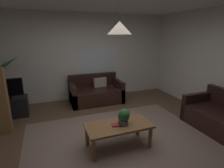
% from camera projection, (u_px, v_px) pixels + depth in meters
% --- Properties ---
extents(floor, '(5.47, 5.21, 0.02)m').
position_uv_depth(floor, '(117.00, 138.00, 3.67)').
color(floor, brown).
rests_on(floor, ground).
extents(rug, '(3.56, 2.87, 0.01)m').
position_uv_depth(rug, '(121.00, 143.00, 3.48)').
color(rug, gray).
rests_on(rug, ground).
extents(wall_back, '(5.59, 0.06, 2.66)m').
position_uv_depth(wall_back, '(86.00, 57.00, 5.68)').
color(wall_back, silver).
rests_on(wall_back, ground).
extents(window_pane, '(1.20, 0.01, 1.03)m').
position_uv_depth(window_pane, '(97.00, 63.00, 5.83)').
color(window_pane, white).
extents(couch_under_window, '(1.54, 0.89, 0.82)m').
position_uv_depth(couch_under_window, '(96.00, 93.00, 5.54)').
color(couch_under_window, black).
rests_on(couch_under_window, ground).
extents(couch_right_side, '(0.89, 1.50, 0.82)m').
position_uv_depth(couch_right_side, '(223.00, 119.00, 3.86)').
color(couch_right_side, black).
rests_on(couch_right_side, ground).
extents(coffee_table, '(1.19, 0.58, 0.45)m').
position_uv_depth(coffee_table, '(119.00, 128.00, 3.27)').
color(coffee_table, olive).
rests_on(coffee_table, ground).
extents(book_on_table_0, '(0.17, 0.14, 0.03)m').
position_uv_depth(book_on_table_0, '(116.00, 125.00, 3.21)').
color(book_on_table_0, '#B22D2D').
rests_on(book_on_table_0, coffee_table).
extents(remote_on_table_0, '(0.16, 0.07, 0.02)m').
position_uv_depth(remote_on_table_0, '(123.00, 125.00, 3.21)').
color(remote_on_table_0, black).
rests_on(remote_on_table_0, coffee_table).
extents(potted_plant_on_table, '(0.21, 0.23, 0.31)m').
position_uv_depth(potted_plant_on_table, '(124.00, 116.00, 3.22)').
color(potted_plant_on_table, '#4C4C51').
rests_on(potted_plant_on_table, coffee_table).
extents(tv_stand, '(0.90, 0.44, 0.50)m').
position_uv_depth(tv_stand, '(9.00, 107.00, 4.52)').
color(tv_stand, black).
rests_on(tv_stand, ground).
extents(tv, '(0.79, 0.16, 0.49)m').
position_uv_depth(tv, '(5.00, 89.00, 4.37)').
color(tv, black).
rests_on(tv, tv_stand).
extents(potted_palm_corner, '(0.82, 0.84, 1.50)m').
position_uv_depth(potted_palm_corner, '(4.00, 86.00, 4.79)').
color(potted_palm_corner, '#4C4C51').
rests_on(potted_palm_corner, ground).
extents(pendant_lamp, '(0.39, 0.39, 0.64)m').
position_uv_depth(pendant_lamp, '(120.00, 28.00, 2.80)').
color(pendant_lamp, black).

